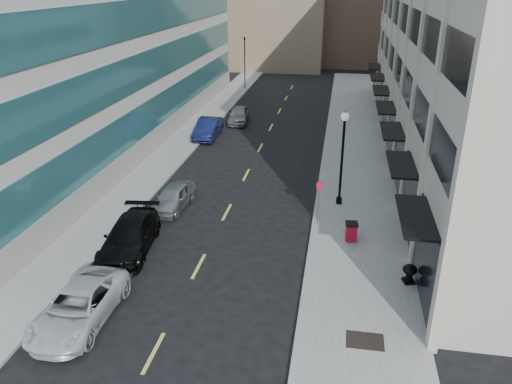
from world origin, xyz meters
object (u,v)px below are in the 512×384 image
(sign_post, at_px, (319,196))
(lamppost, at_px, (343,150))
(car_white_van, at_px, (79,306))
(car_black_pickup, at_px, (130,236))
(urn_planter, at_px, (410,272))
(car_grey_sedan, at_px, (239,115))
(traffic_signal, at_px, (245,40))
(trash_bin, at_px, (351,231))
(car_silver_sedan, at_px, (173,197))
(car_blue_sedan, at_px, (208,128))

(sign_post, bearing_deg, lamppost, 49.73)
(car_white_van, height_order, car_black_pickup, car_black_pickup)
(car_black_pickup, relative_size, urn_planter, 6.14)
(car_grey_sedan, bearing_deg, sign_post, -72.77)
(sign_post, bearing_deg, traffic_signal, 86.86)
(trash_bin, distance_m, sign_post, 2.59)
(car_grey_sedan, height_order, lamppost, lamppost)
(car_silver_sedan, distance_m, urn_planter, 14.11)
(car_black_pickup, distance_m, lamppost, 12.67)
(car_grey_sedan, relative_size, sign_post, 1.64)
(trash_bin, relative_size, sign_post, 0.37)
(car_silver_sedan, relative_size, lamppost, 0.72)
(car_blue_sedan, bearing_deg, trash_bin, -55.67)
(car_black_pickup, height_order, urn_planter, car_black_pickup)
(car_black_pickup, relative_size, car_silver_sedan, 1.32)
(traffic_signal, height_order, car_blue_sedan, traffic_signal)
(car_black_pickup, relative_size, car_grey_sedan, 1.22)
(traffic_signal, xyz_separation_m, car_black_pickup, (1.76, -39.10, -4.93))
(traffic_signal, relative_size, sign_post, 2.58)
(traffic_signal, height_order, car_silver_sedan, traffic_signal)
(car_silver_sedan, bearing_deg, car_blue_sedan, 101.38)
(urn_planter, bearing_deg, trash_bin, 126.22)
(traffic_signal, height_order, lamppost, traffic_signal)
(traffic_signal, relative_size, car_grey_sedan, 1.58)
(car_grey_sedan, bearing_deg, car_black_pickup, -97.07)
(car_grey_sedan, relative_size, lamppost, 0.78)
(car_white_van, bearing_deg, car_blue_sedan, 93.06)
(lamppost, bearing_deg, traffic_signal, 110.40)
(car_silver_sedan, bearing_deg, traffic_signal, 98.73)
(lamppost, height_order, urn_planter, lamppost)
(lamppost, bearing_deg, car_grey_sedan, 119.47)
(trash_bin, height_order, urn_planter, trash_bin)
(car_blue_sedan, relative_size, trash_bin, 4.82)
(urn_planter, bearing_deg, traffic_signal, 110.71)
(trash_bin, bearing_deg, urn_planter, -59.06)
(traffic_signal, bearing_deg, lamppost, -69.60)
(car_grey_sedan, distance_m, urn_planter, 28.02)
(car_black_pickup, distance_m, car_silver_sedan, 5.13)
(car_blue_sedan, xyz_separation_m, urn_planter, (14.40, -19.94, -0.12))
(lamppost, bearing_deg, car_white_van, -127.76)
(car_silver_sedan, bearing_deg, car_grey_sedan, 94.86)
(car_silver_sedan, bearing_deg, urn_planter, -20.01)
(car_silver_sedan, distance_m, car_grey_sedan, 18.99)
(lamppost, height_order, sign_post, lamppost)
(trash_bin, distance_m, urn_planter, 4.27)
(car_black_pickup, xyz_separation_m, trash_bin, (10.82, 2.61, -0.09))
(trash_bin, distance_m, lamppost, 5.33)
(lamppost, relative_size, sign_post, 2.09)
(car_grey_sedan, xyz_separation_m, sign_post, (8.50, -20.01, 1.11))
(car_black_pickup, bearing_deg, urn_planter, -10.10)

